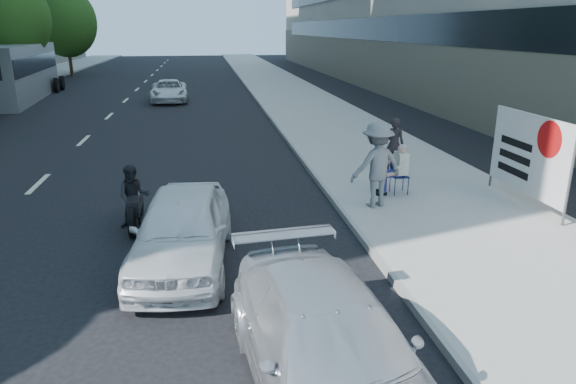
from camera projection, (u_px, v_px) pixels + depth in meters
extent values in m
plane|color=black|center=(320.00, 308.00, 8.19)|extent=(160.00, 160.00, 0.00)
cube|color=gray|center=(312.00, 110.00, 27.57)|extent=(5.00, 120.00, 0.15)
cylinder|color=#382616|center=(19.00, 72.00, 33.87)|extent=(0.30, 0.30, 2.97)
ellipsoid|color=#204512|center=(11.00, 18.00, 32.82)|extent=(4.80, 4.80, 5.52)
cylinder|color=#382616|center=(70.00, 62.00, 47.08)|extent=(0.30, 0.30, 2.62)
ellipsoid|color=#204512|center=(65.00, 22.00, 46.02)|extent=(5.40, 5.40, 6.21)
cylinder|color=navy|center=(395.00, 187.00, 13.13)|extent=(0.02, 0.02, 0.45)
cylinder|color=navy|center=(408.00, 187.00, 13.19)|extent=(0.02, 0.02, 0.45)
cylinder|color=navy|center=(390.00, 183.00, 13.47)|extent=(0.02, 0.02, 0.45)
cylinder|color=navy|center=(403.00, 183.00, 13.53)|extent=(0.02, 0.02, 0.45)
cube|color=navy|center=(400.00, 176.00, 13.26)|extent=(0.40, 0.40, 0.03)
cube|color=navy|center=(397.00, 167.00, 13.38)|extent=(0.40, 0.02, 0.40)
cylinder|color=navy|center=(393.00, 174.00, 13.10)|extent=(0.44, 0.17, 0.17)
cylinder|color=navy|center=(384.00, 183.00, 13.14)|extent=(0.14, 0.14, 0.46)
cube|color=black|center=(381.00, 193.00, 13.21)|extent=(0.26, 0.11, 0.10)
cylinder|color=navy|center=(390.00, 172.00, 13.29)|extent=(0.44, 0.17, 0.17)
cylinder|color=navy|center=(382.00, 181.00, 13.33)|extent=(0.14, 0.14, 0.46)
cube|color=black|center=(379.00, 191.00, 13.40)|extent=(0.26, 0.11, 0.10)
cube|color=beige|center=(401.00, 163.00, 13.16)|extent=(0.26, 0.42, 0.56)
sphere|color=tan|center=(402.00, 149.00, 13.04)|extent=(0.23, 0.23, 0.23)
ellipsoid|color=gray|center=(403.00, 148.00, 13.04)|extent=(0.22, 0.24, 0.19)
ellipsoid|color=gray|center=(399.00, 152.00, 13.05)|extent=(0.10, 0.14, 0.13)
cylinder|color=beige|center=(400.00, 167.00, 12.92)|extent=(0.30, 0.10, 0.25)
cylinder|color=tan|center=(392.00, 174.00, 12.95)|extent=(0.29, 0.09, 0.14)
cylinder|color=beige|center=(395.00, 160.00, 13.38)|extent=(0.26, 0.20, 0.32)
cylinder|color=tan|center=(388.00, 163.00, 13.53)|extent=(0.30, 0.21, 0.18)
cube|color=white|center=(384.00, 157.00, 13.62)|extent=(0.03, 0.55, 0.40)
imported|color=slate|center=(377.00, 165.00, 12.16)|extent=(1.47, 1.06, 2.05)
imported|color=black|center=(394.00, 145.00, 15.22)|extent=(0.71, 0.63, 1.63)
cylinder|color=#4C4C4C|center=(570.00, 177.00, 10.88)|extent=(0.06, 0.06, 2.20)
cylinder|color=#4C4C4C|center=(495.00, 146.00, 13.70)|extent=(0.06, 0.06, 2.20)
cube|color=silver|center=(528.00, 154.00, 12.24)|extent=(0.04, 3.00, 1.90)
cylinder|color=#A50C0C|center=(549.00, 139.00, 11.43)|extent=(0.01, 0.84, 0.84)
cube|color=black|center=(516.00, 143.00, 12.66)|extent=(0.01, 1.30, 0.18)
cube|color=black|center=(514.00, 157.00, 12.77)|extent=(0.01, 1.30, 0.18)
cube|color=black|center=(512.00, 171.00, 12.88)|extent=(0.01, 1.30, 0.18)
imported|color=#B7BABF|center=(329.00, 348.00, 6.05)|extent=(2.33, 4.80, 1.35)
imported|color=white|center=(182.00, 229.00, 9.52)|extent=(2.06, 4.32, 1.42)
imported|color=white|center=(169.00, 91.00, 31.02)|extent=(2.32, 4.70, 1.28)
cylinder|color=black|center=(132.00, 223.00, 10.89)|extent=(0.14, 0.64, 0.64)
cylinder|color=black|center=(140.00, 202.00, 12.21)|extent=(0.14, 0.64, 0.64)
cube|color=black|center=(135.00, 202.00, 11.48)|extent=(0.28, 1.21, 0.35)
imported|color=black|center=(134.00, 197.00, 11.34)|extent=(0.71, 0.56, 1.42)
cube|color=slate|center=(17.00, 72.00, 31.54)|extent=(3.46, 12.16, 3.30)
cube|color=black|center=(38.00, 63.00, 31.56)|extent=(0.99, 11.47, 1.00)
cylinder|color=black|center=(17.00, 101.00, 27.85)|extent=(0.33, 1.02, 1.00)
cylinder|color=black|center=(29.00, 96.00, 29.73)|extent=(0.33, 1.02, 1.00)
cylinder|color=black|center=(18.00, 86.00, 34.99)|extent=(0.33, 1.02, 1.00)
cylinder|color=black|center=(56.00, 85.00, 35.37)|extent=(0.33, 1.02, 1.00)
cylinder|color=black|center=(25.00, 84.00, 36.40)|extent=(0.33, 1.02, 1.00)
cylinder|color=black|center=(62.00, 83.00, 36.78)|extent=(0.33, 1.02, 1.00)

